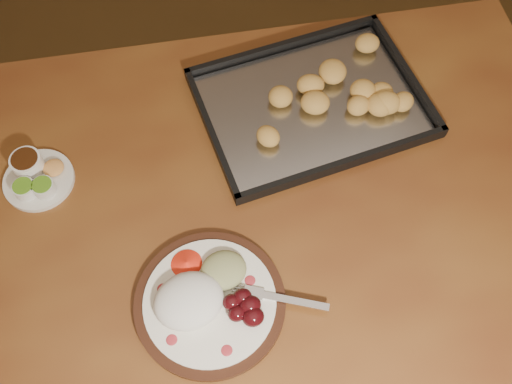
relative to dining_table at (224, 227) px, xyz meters
name	(u,v)px	position (x,y,z in m)	size (l,w,h in m)	color
ground	(298,344)	(0.16, -0.15, -0.65)	(4.00, 4.00, 0.00)	#4E391B
dining_table	(224,227)	(0.00, 0.00, 0.00)	(1.62, 1.11, 0.75)	brown
dinner_plate	(207,299)	(-0.08, -0.18, 0.12)	(0.34, 0.27, 0.06)	#33180E
condiment_saucer	(35,176)	(-0.34, 0.18, 0.11)	(0.14, 0.14, 0.05)	silver
baking_tray	(311,102)	(0.26, 0.17, 0.11)	(0.48, 0.36, 0.05)	black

